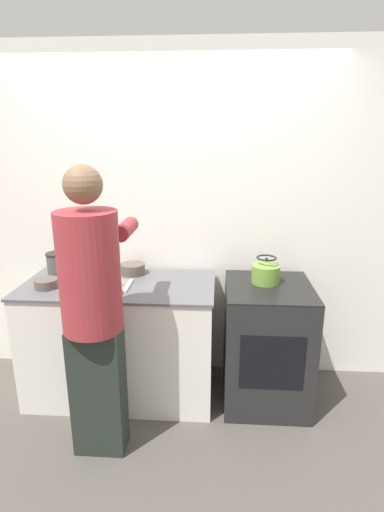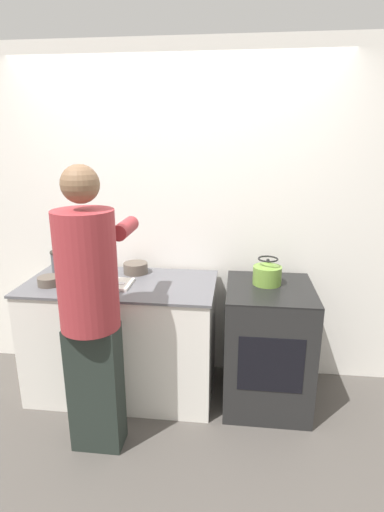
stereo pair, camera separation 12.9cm
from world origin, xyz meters
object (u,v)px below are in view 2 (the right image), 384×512
Objects in this scene: knife at (110,283)px; kettle at (267,273)px; bowl_prep at (136,268)px; cutting_board at (111,284)px; oven at (267,345)px; canister_jar at (62,262)px; person at (90,305)px.

kettle reaches higher than knife.
bowl_prep reaches higher than knife.
bowl_prep is (0.11, 0.28, 0.03)m from cutting_board.
oven is 4.92× the size of canister_jar.
person reaches higher than canister_jar.
kettle is 1.02m from bowl_prep.
knife is at bearing -176.30° from oven.
cutting_board is 1.58× the size of bowl_prep.
kettle is (-0.02, 0.07, 0.53)m from oven.
cutting_board is (-1.14, -0.06, 0.45)m from oven.
oven is at bearing 2.95° from knife.
kettle is at bearing 6.32° from cutting_board.
kettle is (1.07, 0.65, 0.02)m from person.
bowl_prep is at bearing 68.93° from knife.
cutting_board reaches higher than oven.
kettle is at bearing 6.44° from knife.
cutting_board is at bearing -173.68° from kettle.
cutting_board is 1.61× the size of canister_jar.
oven is 1.23m from knife.
canister_jar is (-0.50, 0.72, 0.02)m from person.
person reaches higher than bowl_prep.
person is 8.77× the size of kettle.
canister_jar is at bearing 124.46° from person.
knife is 1.03× the size of bowl_prep.
cutting_board is at bearing -111.95° from bowl_prep.
canister_jar reaches higher than oven.
knife is at bearing -80.15° from cutting_board.
person is 9.19× the size of knife.
cutting_board is 0.02m from knife.
knife is (-0.05, 0.51, -0.05)m from person.
oven is 0.51× the size of person.
canister_jar is (-0.45, 0.19, 0.08)m from cutting_board.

